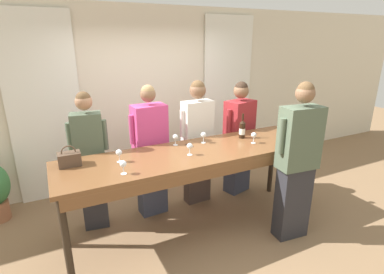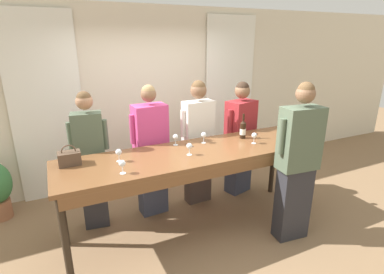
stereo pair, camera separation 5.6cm
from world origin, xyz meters
name	(u,v)px [view 1 (the left image)]	position (x,y,z in m)	size (l,w,h in m)	color
ground_plane	(195,228)	(0.00, 0.00, 0.00)	(18.00, 18.00, 0.00)	#846647
wall_back	(147,97)	(0.00, 1.74, 1.40)	(12.00, 0.06, 2.80)	beige
curtain_panel_left	(45,110)	(-1.51, 1.67, 1.34)	(0.96, 0.03, 2.69)	white
curtain_panel_right	(227,94)	(1.51, 1.67, 1.34)	(0.96, 0.03, 2.69)	white
tasting_bar	(196,160)	(0.00, -0.03, 0.95)	(3.15, 0.85, 1.05)	brown
wine_bottle	(242,129)	(0.78, 0.17, 1.17)	(0.08, 0.08, 0.33)	black
handbag	(69,159)	(-1.35, 0.21, 1.12)	(0.22, 0.15, 0.22)	brown
wine_glass_front_left	(175,137)	(-0.12, 0.30, 1.15)	(0.07, 0.07, 0.14)	white
wine_glass_front_mid	(123,164)	(-0.90, -0.24, 1.15)	(0.07, 0.07, 0.14)	white
wine_glass_front_right	(254,135)	(0.79, -0.07, 1.15)	(0.07, 0.07, 0.14)	white
wine_glass_center_left	(190,147)	(-0.11, -0.08, 1.15)	(0.07, 0.07, 0.14)	white
wine_glass_center_mid	(295,127)	(1.51, -0.04, 1.15)	(0.07, 0.07, 0.14)	white
wine_glass_center_right	(119,153)	(-0.87, 0.08, 1.15)	(0.07, 0.07, 0.14)	white
wine_glass_back_left	(203,135)	(0.23, 0.22, 1.15)	(0.07, 0.07, 0.14)	white
pen	(189,145)	(0.02, 0.20, 1.05)	(0.06, 0.12, 0.01)	black
guest_olive_jacket	(90,160)	(-1.11, 0.61, 0.91)	(0.46, 0.26, 1.74)	#28282D
guest_pink_top	(151,151)	(-0.35, 0.61, 0.89)	(0.54, 0.29, 1.77)	#383D51
guest_cream_sweater	(197,141)	(0.35, 0.61, 0.94)	(0.54, 0.23, 1.78)	#473833
guest_striped_shirt	(239,138)	(1.05, 0.61, 0.88)	(0.54, 0.37, 1.72)	#383D51
host_pouring	(297,163)	(0.98, -0.63, 0.96)	(0.57, 0.29, 1.88)	#28282D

